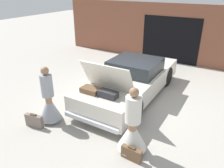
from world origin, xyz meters
The scene contains 7 objects.
ground_plane centered at (0.00, 0.00, 0.00)m, with size 40.00×40.00×0.00m, color #ADA89E.
garage_wall_back centered at (0.00, 4.33, 1.39)m, with size 12.00×0.14×2.80m.
car centered at (0.00, 0.01, 0.57)m, with size 1.85×4.86×1.68m.
person_left centered at (-1.27, -2.62, 0.59)m, with size 0.62×0.62×1.65m.
person_right centered at (1.27, -2.54, 0.58)m, with size 0.70×0.70×1.64m.
suitcase_beside_left_person centered at (-1.44, -3.07, 0.19)m, with size 0.53×0.21×0.40m.
suitcase_beside_right_person centered at (1.40, -2.82, 0.16)m, with size 0.49×0.15×0.34m.
Camera 1 is at (2.94, -6.29, 3.61)m, focal length 35.00 mm.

